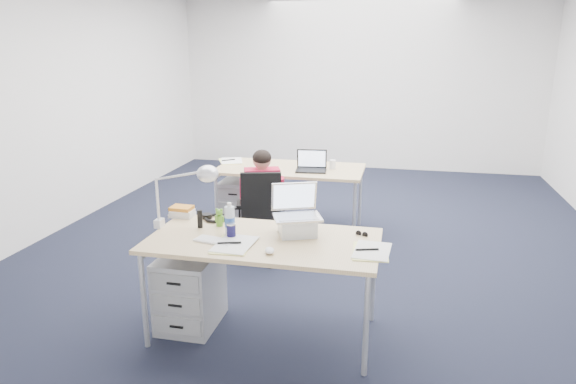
{
  "coord_description": "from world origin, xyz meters",
  "views": [
    {
      "loc": [
        0.75,
        -5.28,
        2.01
      ],
      "look_at": [
        -0.14,
        -1.28,
        0.85
      ],
      "focal_mm": 32.0,
      "sensor_mm": 36.0,
      "label": 1
    }
  ],
  "objects_px": {
    "desk_near": "(263,245)",
    "drawer_pedestal_near": "(190,290)",
    "water_bottle": "(230,218)",
    "bear_figurine": "(219,217)",
    "office_chair": "(262,234)",
    "book_stack": "(182,212)",
    "seated_person": "(261,201)",
    "desk_lamp": "(177,195)",
    "headphones": "(217,217)",
    "dark_laptop": "(311,161)",
    "computer_mouse": "(270,251)",
    "sunglasses": "(362,234)",
    "wireless_keyboard": "(215,241)",
    "far_cup": "(333,164)",
    "can_koozie": "(231,230)",
    "silver_laptop": "(297,211)",
    "cordless_phone": "(200,219)",
    "drawer_pedestal_far": "(240,203)",
    "desk_far": "(290,172)"
  },
  "relations": [
    {
      "from": "headphones",
      "to": "desk_lamp",
      "type": "relative_size",
      "value": 0.49
    },
    {
      "from": "silver_laptop",
      "to": "water_bottle",
      "type": "xyz_separation_m",
      "value": [
        -0.47,
        -0.1,
        -0.06
      ]
    },
    {
      "from": "seated_person",
      "to": "desk_lamp",
      "type": "height_order",
      "value": "desk_lamp"
    },
    {
      "from": "office_chair",
      "to": "drawer_pedestal_near",
      "type": "relative_size",
      "value": 1.66
    },
    {
      "from": "seated_person",
      "to": "computer_mouse",
      "type": "xyz_separation_m",
      "value": [
        0.53,
        -1.7,
        0.2
      ]
    },
    {
      "from": "can_koozie",
      "to": "silver_laptop",
      "type": "bearing_deg",
      "value": 20.1
    },
    {
      "from": "seated_person",
      "to": "can_koozie",
      "type": "xyz_separation_m",
      "value": [
        0.19,
        -1.48,
        0.24
      ]
    },
    {
      "from": "desk_near",
      "to": "wireless_keyboard",
      "type": "bearing_deg",
      "value": -158.13
    },
    {
      "from": "desk_near",
      "to": "computer_mouse",
      "type": "xyz_separation_m",
      "value": [
        0.11,
        -0.24,
        0.06
      ]
    },
    {
      "from": "headphones",
      "to": "dark_laptop",
      "type": "relative_size",
      "value": 0.77
    },
    {
      "from": "desk_far",
      "to": "can_koozie",
      "type": "relative_size",
      "value": 15.28
    },
    {
      "from": "desk_far",
      "to": "office_chair",
      "type": "xyz_separation_m",
      "value": [
        -0.09,
        -0.87,
        -0.43
      ]
    },
    {
      "from": "desk_far",
      "to": "drawer_pedestal_far",
      "type": "distance_m",
      "value": 0.73
    },
    {
      "from": "drawer_pedestal_far",
      "to": "bear_figurine",
      "type": "relative_size",
      "value": 4.03
    },
    {
      "from": "wireless_keyboard",
      "to": "cordless_phone",
      "type": "relative_size",
      "value": 2.1
    },
    {
      "from": "silver_laptop",
      "to": "book_stack",
      "type": "distance_m",
      "value": 0.99
    },
    {
      "from": "wireless_keyboard",
      "to": "can_koozie",
      "type": "bearing_deg",
      "value": 63.93
    },
    {
      "from": "far_cup",
      "to": "dark_laptop",
      "type": "bearing_deg",
      "value": -140.44
    },
    {
      "from": "water_bottle",
      "to": "office_chair",
      "type": "bearing_deg",
      "value": 95.49
    },
    {
      "from": "can_koozie",
      "to": "bear_figurine",
      "type": "distance_m",
      "value": 0.27
    },
    {
      "from": "bear_figurine",
      "to": "dark_laptop",
      "type": "bearing_deg",
      "value": 57.92
    },
    {
      "from": "drawer_pedestal_near",
      "to": "drawer_pedestal_far",
      "type": "height_order",
      "value": "same"
    },
    {
      "from": "silver_laptop",
      "to": "can_koozie",
      "type": "height_order",
      "value": "silver_laptop"
    },
    {
      "from": "desk_near",
      "to": "far_cup",
      "type": "xyz_separation_m",
      "value": [
        0.18,
        2.23,
        0.1
      ]
    },
    {
      "from": "drawer_pedestal_far",
      "to": "computer_mouse",
      "type": "relative_size",
      "value": 5.7
    },
    {
      "from": "office_chair",
      "to": "desk_near",
      "type": "bearing_deg",
      "value": -88.7
    },
    {
      "from": "wireless_keyboard",
      "to": "water_bottle",
      "type": "bearing_deg",
      "value": 85.53
    },
    {
      "from": "drawer_pedestal_near",
      "to": "computer_mouse",
      "type": "relative_size",
      "value": 5.7
    },
    {
      "from": "headphones",
      "to": "desk_lamp",
      "type": "xyz_separation_m",
      "value": [
        -0.2,
        -0.25,
        0.23
      ]
    },
    {
      "from": "bear_figurine",
      "to": "book_stack",
      "type": "bearing_deg",
      "value": 136.9
    },
    {
      "from": "silver_laptop",
      "to": "computer_mouse",
      "type": "distance_m",
      "value": 0.42
    },
    {
      "from": "book_stack",
      "to": "desk_near",
      "type": "bearing_deg",
      "value": -24.14
    },
    {
      "from": "seated_person",
      "to": "book_stack",
      "type": "xyz_separation_m",
      "value": [
        -0.33,
        -1.12,
        0.23
      ]
    },
    {
      "from": "office_chair",
      "to": "book_stack",
      "type": "height_order",
      "value": "office_chair"
    },
    {
      "from": "silver_laptop",
      "to": "can_koozie",
      "type": "bearing_deg",
      "value": 178.19
    },
    {
      "from": "headphones",
      "to": "book_stack",
      "type": "height_order",
      "value": "book_stack"
    },
    {
      "from": "silver_laptop",
      "to": "cordless_phone",
      "type": "distance_m",
      "value": 0.73
    },
    {
      "from": "desk_far",
      "to": "headphones",
      "type": "xyz_separation_m",
      "value": [
        -0.17,
        -1.86,
        0.07
      ]
    },
    {
      "from": "drawer_pedestal_far",
      "to": "desk_lamp",
      "type": "bearing_deg",
      "value": -84.08
    },
    {
      "from": "desk_near",
      "to": "can_koozie",
      "type": "xyz_separation_m",
      "value": [
        -0.22,
        -0.02,
        0.1
      ]
    },
    {
      "from": "sunglasses",
      "to": "far_cup",
      "type": "xyz_separation_m",
      "value": [
        -0.48,
        2.02,
        0.04
      ]
    },
    {
      "from": "seated_person",
      "to": "sunglasses",
      "type": "xyz_separation_m",
      "value": [
        1.08,
        -1.25,
        0.2
      ]
    },
    {
      "from": "silver_laptop",
      "to": "far_cup",
      "type": "xyz_separation_m",
      "value": [
        -0.03,
        2.09,
        -0.13
      ]
    },
    {
      "from": "seated_person",
      "to": "computer_mouse",
      "type": "height_order",
      "value": "seated_person"
    },
    {
      "from": "drawer_pedestal_far",
      "to": "bear_figurine",
      "type": "xyz_separation_m",
      "value": [
        0.49,
        -2.02,
        0.52
      ]
    },
    {
      "from": "desk_far",
      "to": "drawer_pedestal_near",
      "type": "distance_m",
      "value": 2.23
    },
    {
      "from": "sunglasses",
      "to": "far_cup",
      "type": "height_order",
      "value": "far_cup"
    },
    {
      "from": "desk_near",
      "to": "drawer_pedestal_near",
      "type": "distance_m",
      "value": 0.7
    },
    {
      "from": "water_bottle",
      "to": "bear_figurine",
      "type": "height_order",
      "value": "water_bottle"
    },
    {
      "from": "headphones",
      "to": "dark_laptop",
      "type": "height_order",
      "value": "dark_laptop"
    }
  ]
}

